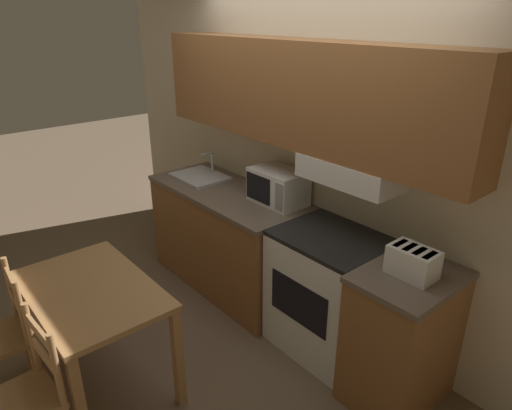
{
  "coord_description": "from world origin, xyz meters",
  "views": [
    {
      "loc": [
        2.3,
        -2.49,
        2.32
      ],
      "look_at": [
        0.05,
        -0.58,
        1.06
      ],
      "focal_mm": 32.0,
      "sensor_mm": 36.0,
      "label": 1
    }
  ],
  "objects_px": {
    "stove_range": "(328,293)",
    "sink_basin": "(200,176)",
    "dining_table": "(92,303)",
    "toaster": "(413,262)",
    "chair_right_of_table": "(26,400)",
    "chair_left_of_table": "(0,339)",
    "microwave": "(278,186)"
  },
  "relations": [
    {
      "from": "stove_range",
      "to": "toaster",
      "type": "height_order",
      "value": "toaster"
    },
    {
      "from": "chair_right_of_table",
      "to": "microwave",
      "type": "bearing_deg",
      "value": 94.88
    },
    {
      "from": "toaster",
      "to": "microwave",
      "type": "bearing_deg",
      "value": 173.05
    },
    {
      "from": "sink_basin",
      "to": "stove_range",
      "type": "bearing_deg",
      "value": 0.8
    },
    {
      "from": "chair_left_of_table",
      "to": "dining_table",
      "type": "bearing_deg",
      "value": 64.45
    },
    {
      "from": "stove_range",
      "to": "sink_basin",
      "type": "relative_size",
      "value": 1.87
    },
    {
      "from": "toaster",
      "to": "chair_right_of_table",
      "type": "xyz_separation_m",
      "value": [
        -1.01,
        -1.9,
        -0.56
      ]
    },
    {
      "from": "toaster",
      "to": "chair_right_of_table",
      "type": "relative_size",
      "value": 0.31
    },
    {
      "from": "microwave",
      "to": "toaster",
      "type": "distance_m",
      "value": 1.31
    },
    {
      "from": "microwave",
      "to": "toaster",
      "type": "relative_size",
      "value": 1.59
    },
    {
      "from": "toaster",
      "to": "chair_right_of_table",
      "type": "height_order",
      "value": "toaster"
    },
    {
      "from": "dining_table",
      "to": "toaster",
      "type": "bearing_deg",
      "value": 45.77
    },
    {
      "from": "microwave",
      "to": "sink_basin",
      "type": "relative_size",
      "value": 0.91
    },
    {
      "from": "microwave",
      "to": "toaster",
      "type": "xyz_separation_m",
      "value": [
        1.3,
        -0.16,
        -0.05
      ]
    },
    {
      "from": "microwave",
      "to": "toaster",
      "type": "bearing_deg",
      "value": -6.95
    },
    {
      "from": "stove_range",
      "to": "chair_right_of_table",
      "type": "height_order",
      "value": "stove_range"
    },
    {
      "from": "toaster",
      "to": "chair_left_of_table",
      "type": "bearing_deg",
      "value": -130.85
    },
    {
      "from": "microwave",
      "to": "sink_basin",
      "type": "distance_m",
      "value": 0.91
    },
    {
      "from": "chair_left_of_table",
      "to": "chair_right_of_table",
      "type": "relative_size",
      "value": 1.0
    },
    {
      "from": "chair_left_of_table",
      "to": "microwave",
      "type": "bearing_deg",
      "value": 84.76
    },
    {
      "from": "chair_left_of_table",
      "to": "chair_right_of_table",
      "type": "bearing_deg",
      "value": 1.88
    },
    {
      "from": "stove_range",
      "to": "microwave",
      "type": "xyz_separation_m",
      "value": [
        -0.67,
        0.12,
        0.59
      ]
    },
    {
      "from": "dining_table",
      "to": "chair_left_of_table",
      "type": "height_order",
      "value": "chair_left_of_table"
    },
    {
      "from": "dining_table",
      "to": "chair_right_of_table",
      "type": "xyz_separation_m",
      "value": [
        0.34,
        -0.52,
        -0.19
      ]
    },
    {
      "from": "stove_range",
      "to": "dining_table",
      "type": "relative_size",
      "value": 0.86
    },
    {
      "from": "stove_range",
      "to": "chair_left_of_table",
      "type": "height_order",
      "value": "stove_range"
    },
    {
      "from": "dining_table",
      "to": "stove_range",
      "type": "bearing_deg",
      "value": 63.1
    },
    {
      "from": "sink_basin",
      "to": "chair_left_of_table",
      "type": "distance_m",
      "value": 2.04
    },
    {
      "from": "sink_basin",
      "to": "chair_left_of_table",
      "type": "bearing_deg",
      "value": -73.44
    },
    {
      "from": "stove_range",
      "to": "microwave",
      "type": "bearing_deg",
      "value": 169.63
    },
    {
      "from": "sink_basin",
      "to": "dining_table",
      "type": "relative_size",
      "value": 0.46
    },
    {
      "from": "stove_range",
      "to": "sink_basin",
      "type": "height_order",
      "value": "sink_basin"
    }
  ]
}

